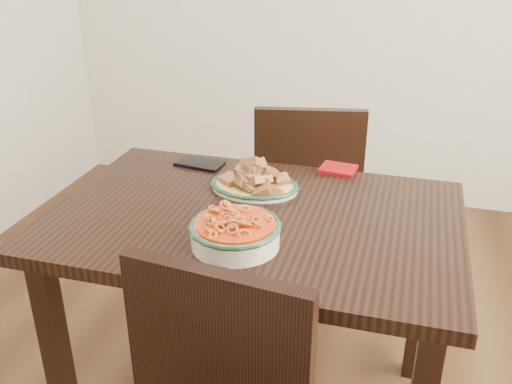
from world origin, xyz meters
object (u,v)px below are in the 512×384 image
(dining_table, at_px, (254,244))
(noodle_bowl, at_px, (235,230))
(smartphone, at_px, (200,164))
(chair_far, at_px, (307,192))
(fish_plate, at_px, (254,176))

(dining_table, distance_m, noodle_bowl, 0.23)
(smartphone, bearing_deg, chair_far, 60.32)
(dining_table, bearing_deg, chair_far, 88.03)
(dining_table, distance_m, fish_plate, 0.22)
(fish_plate, height_order, smartphone, fish_plate)
(chair_far, distance_m, fish_plate, 0.63)
(dining_table, height_order, chair_far, chair_far)
(dining_table, bearing_deg, fish_plate, 105.63)
(dining_table, relative_size, smartphone, 7.31)
(chair_far, relative_size, fish_plate, 3.27)
(noodle_bowl, height_order, smartphone, noodle_bowl)
(fish_plate, height_order, noodle_bowl, fish_plate)
(fish_plate, bearing_deg, smartphone, 149.66)
(chair_far, distance_m, smartphone, 0.57)
(fish_plate, relative_size, noodle_bowl, 1.13)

